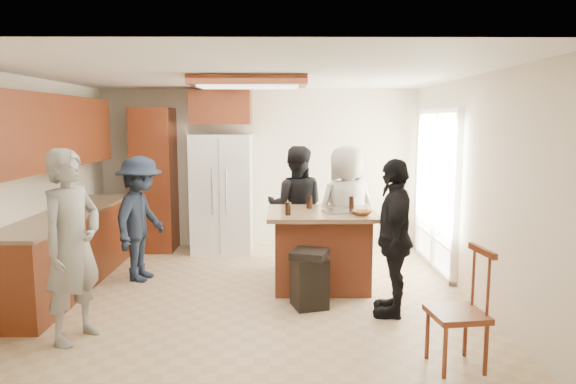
{
  "coord_description": "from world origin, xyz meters",
  "views": [
    {
      "loc": [
        0.4,
        -5.67,
        2.0
      ],
      "look_at": [
        0.44,
        0.46,
        1.15
      ],
      "focal_mm": 32.0,
      "sensor_mm": 36.0,
      "label": 1
    }
  ],
  "objects_px": {
    "person_behind_left": "(296,207)",
    "spindle_chair": "(459,314)",
    "kitchen_island": "(321,248)",
    "trash_bin": "(309,278)",
    "person_behind_right": "(347,211)",
    "person_counter": "(141,219)",
    "person_side_right": "(394,238)",
    "refrigerator": "(222,193)",
    "person_front_left": "(72,246)"
  },
  "relations": [
    {
      "from": "person_behind_left",
      "to": "spindle_chair",
      "type": "distance_m",
      "value": 3.25
    },
    {
      "from": "kitchen_island",
      "to": "trash_bin",
      "type": "height_order",
      "value": "kitchen_island"
    },
    {
      "from": "person_behind_right",
      "to": "person_counter",
      "type": "distance_m",
      "value": 2.62
    },
    {
      "from": "person_behind_left",
      "to": "spindle_chair",
      "type": "relative_size",
      "value": 1.68
    },
    {
      "from": "person_behind_left",
      "to": "trash_bin",
      "type": "distance_m",
      "value": 1.69
    },
    {
      "from": "person_behind_left",
      "to": "kitchen_island",
      "type": "bearing_deg",
      "value": 113.6
    },
    {
      "from": "person_behind_right",
      "to": "spindle_chair",
      "type": "relative_size",
      "value": 1.7
    },
    {
      "from": "person_side_right",
      "to": "spindle_chair",
      "type": "relative_size",
      "value": 1.64
    },
    {
      "from": "person_behind_right",
      "to": "refrigerator",
      "type": "xyz_separation_m",
      "value": [
        -1.76,
        1.24,
        0.05
      ]
    },
    {
      "from": "person_front_left",
      "to": "kitchen_island",
      "type": "bearing_deg",
      "value": -35.28
    },
    {
      "from": "refrigerator",
      "to": "kitchen_island",
      "type": "bearing_deg",
      "value": -51.55
    },
    {
      "from": "refrigerator",
      "to": "kitchen_island",
      "type": "distance_m",
      "value": 2.28
    },
    {
      "from": "person_counter",
      "to": "person_behind_left",
      "type": "bearing_deg",
      "value": -61.21
    },
    {
      "from": "person_side_right",
      "to": "person_counter",
      "type": "relative_size",
      "value": 1.04
    },
    {
      "from": "person_behind_left",
      "to": "refrigerator",
      "type": "bearing_deg",
      "value": -30.84
    },
    {
      "from": "person_front_left",
      "to": "trash_bin",
      "type": "xyz_separation_m",
      "value": [
        2.19,
        0.81,
        -0.56
      ]
    },
    {
      "from": "person_behind_left",
      "to": "person_side_right",
      "type": "relative_size",
      "value": 1.03
    },
    {
      "from": "person_behind_right",
      "to": "spindle_chair",
      "type": "height_order",
      "value": "person_behind_right"
    },
    {
      "from": "person_side_right",
      "to": "person_counter",
      "type": "xyz_separation_m",
      "value": [
        -2.93,
        1.19,
        -0.03
      ]
    },
    {
      "from": "person_side_right",
      "to": "refrigerator",
      "type": "height_order",
      "value": "refrigerator"
    },
    {
      "from": "trash_bin",
      "to": "spindle_chair",
      "type": "bearing_deg",
      "value": -50.08
    },
    {
      "from": "refrigerator",
      "to": "trash_bin",
      "type": "bearing_deg",
      "value": -63.5
    },
    {
      "from": "person_behind_right",
      "to": "spindle_chair",
      "type": "xyz_separation_m",
      "value": [
        0.61,
        -2.58,
        -0.39
      ]
    },
    {
      "from": "person_front_left",
      "to": "person_behind_right",
      "type": "relative_size",
      "value": 1.04
    },
    {
      "from": "person_counter",
      "to": "kitchen_island",
      "type": "height_order",
      "value": "person_counter"
    },
    {
      "from": "refrigerator",
      "to": "trash_bin",
      "type": "xyz_separation_m",
      "value": [
        1.22,
        -2.45,
        -0.58
      ]
    },
    {
      "from": "person_counter",
      "to": "refrigerator",
      "type": "distance_m",
      "value": 1.69
    },
    {
      "from": "kitchen_island",
      "to": "trash_bin",
      "type": "xyz_separation_m",
      "value": [
        -0.17,
        -0.69,
        -0.16
      ]
    },
    {
      "from": "person_behind_left",
      "to": "person_counter",
      "type": "relative_size",
      "value": 1.06
    },
    {
      "from": "person_counter",
      "to": "trash_bin",
      "type": "bearing_deg",
      "value": -104.17
    },
    {
      "from": "person_counter",
      "to": "kitchen_island",
      "type": "xyz_separation_m",
      "value": [
        2.25,
        -0.3,
        -0.31
      ]
    },
    {
      "from": "person_behind_left",
      "to": "person_side_right",
      "type": "distance_m",
      "value": 2.05
    },
    {
      "from": "spindle_chair",
      "to": "person_front_left",
      "type": "bearing_deg",
      "value": 170.36
    },
    {
      "from": "person_behind_right",
      "to": "trash_bin",
      "type": "height_order",
      "value": "person_behind_right"
    },
    {
      "from": "person_counter",
      "to": "spindle_chair",
      "type": "bearing_deg",
      "value": -114.88
    },
    {
      "from": "person_behind_right",
      "to": "kitchen_island",
      "type": "bearing_deg",
      "value": 34.93
    },
    {
      "from": "refrigerator",
      "to": "spindle_chair",
      "type": "relative_size",
      "value": 1.81
    },
    {
      "from": "kitchen_island",
      "to": "person_behind_right",
      "type": "bearing_deg",
      "value": 54.9
    },
    {
      "from": "person_behind_left",
      "to": "person_counter",
      "type": "xyz_separation_m",
      "value": [
        -1.96,
        -0.61,
        -0.05
      ]
    },
    {
      "from": "person_front_left",
      "to": "person_side_right",
      "type": "distance_m",
      "value": 3.1
    },
    {
      "from": "person_behind_right",
      "to": "person_front_left",
      "type": "bearing_deg",
      "value": 16.48
    },
    {
      "from": "person_counter",
      "to": "kitchen_island",
      "type": "relative_size",
      "value": 1.23
    },
    {
      "from": "person_behind_right",
      "to": "person_counter",
      "type": "relative_size",
      "value": 1.08
    },
    {
      "from": "person_behind_right",
      "to": "spindle_chair",
      "type": "bearing_deg",
      "value": 83.32
    },
    {
      "from": "person_behind_left",
      "to": "trash_bin",
      "type": "xyz_separation_m",
      "value": [
        0.11,
        -1.61,
        -0.52
      ]
    },
    {
      "from": "person_front_left",
      "to": "kitchen_island",
      "type": "height_order",
      "value": "person_front_left"
    },
    {
      "from": "refrigerator",
      "to": "person_side_right",
      "type": "bearing_deg",
      "value": -51.88
    },
    {
      "from": "refrigerator",
      "to": "trash_bin",
      "type": "distance_m",
      "value": 2.79
    },
    {
      "from": "person_behind_right",
      "to": "kitchen_island",
      "type": "xyz_separation_m",
      "value": [
        -0.36,
        -0.52,
        -0.37
      ]
    },
    {
      "from": "refrigerator",
      "to": "kitchen_island",
      "type": "relative_size",
      "value": 1.41
    }
  ]
}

